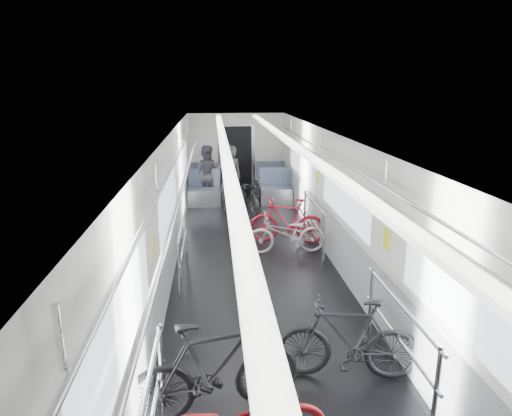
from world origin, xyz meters
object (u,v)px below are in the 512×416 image
(bike_aisle, at_px, (248,196))
(person_standing, at_px, (230,178))
(bike_right_near, at_px, (348,339))
(bike_right_mid, at_px, (287,234))
(bike_left_mid, at_px, (215,368))
(bike_right_far, at_px, (287,221))
(person_seated, at_px, (206,174))

(bike_aisle, bearing_deg, person_standing, 151.29)
(bike_right_near, height_order, bike_right_mid, bike_right_near)
(bike_aisle, bearing_deg, bike_right_near, -101.62)
(bike_aisle, bearing_deg, bike_left_mid, -113.05)
(bike_right_mid, height_order, bike_right_far, bike_right_far)
(bike_right_near, bearing_deg, person_seated, -159.15)
(bike_right_mid, height_order, bike_aisle, bike_aisle)
(bike_right_far, xyz_separation_m, person_standing, (-1.10, 2.70, 0.39))
(person_standing, relative_size, person_seated, 1.07)
(bike_right_near, bearing_deg, person_standing, -162.51)
(bike_right_mid, bearing_deg, bike_left_mid, -17.98)
(bike_right_near, height_order, bike_right_far, bike_right_near)
(bike_left_mid, height_order, bike_right_far, bike_left_mid)
(person_standing, distance_m, person_seated, 1.14)
(bike_aisle, xyz_separation_m, person_standing, (-0.46, 0.10, 0.46))
(bike_left_mid, relative_size, bike_aisle, 1.12)
(bike_right_near, distance_m, bike_right_mid, 4.02)
(bike_left_mid, relative_size, bike_right_near, 1.10)
(bike_right_far, distance_m, person_standing, 2.94)
(bike_right_far, distance_m, bike_aisle, 2.68)
(bike_left_mid, bearing_deg, bike_aisle, -20.16)
(person_standing, bearing_deg, bike_left_mid, 71.81)
(bike_left_mid, distance_m, bike_right_mid, 4.73)
(person_seated, bearing_deg, bike_aisle, 147.26)
(bike_left_mid, bearing_deg, bike_right_near, -85.76)
(bike_right_far, height_order, person_seated, person_seated)
(bike_right_near, xyz_separation_m, person_standing, (-1.06, 7.32, 0.39))
(bike_left_mid, bearing_deg, bike_right_far, -30.34)
(bike_right_near, xyz_separation_m, bike_aisle, (-0.60, 7.22, -0.07))
(bike_right_mid, height_order, person_seated, person_seated)
(bike_left_mid, distance_m, person_seated, 8.75)
(bike_aisle, distance_m, person_seated, 1.56)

